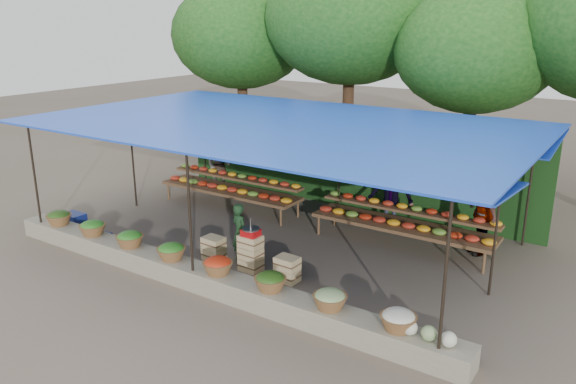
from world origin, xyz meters
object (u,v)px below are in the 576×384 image
Objects in this scene: weighing_scale at (251,232)px; blue_crate_front at (98,241)px; crate_counter at (250,256)px; blue_crate_back at (74,220)px; vendor_seated at (240,233)px.

weighing_scale is 0.70× the size of blue_crate_front.
blue_crate_back is (-5.25, -0.36, -0.15)m from crate_counter.
blue_crate_front is (-3.66, -0.94, -0.70)m from weighing_scale.
blue_crate_front is at bearing 40.02° from vendor_seated.
crate_counter is 3.74m from blue_crate_front.
blue_crate_back is (-5.29, -0.36, -0.70)m from weighing_scale.
vendor_seated is at bearing 6.93° from blue_crate_back.
vendor_seated is at bearing 152.32° from weighing_scale.
weighing_scale reaches higher than crate_counter.
blue_crate_front is at bearing -19.93° from blue_crate_back.
crate_counter is 6.26× the size of weighing_scale.
blue_crate_front is (-3.17, -1.19, -0.49)m from vendor_seated.
weighing_scale is 0.59m from vendor_seated.
weighing_scale is 3.84m from blue_crate_front.
blue_crate_back is at bearing -176.10° from crate_counter.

